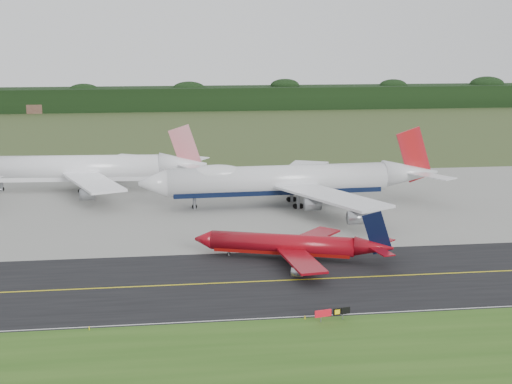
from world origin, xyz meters
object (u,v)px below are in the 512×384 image
object	(u,v)px
jet_ba_747	(289,180)
taxiway_sign	(332,312)
jet_star_tail	(83,169)
jet_red_737	(293,245)

from	to	relation	value
jet_ba_747	taxiway_sign	world-z (taller)	jet_ba_747
jet_star_tail	taxiway_sign	bearing A→B (deg)	-64.64
jet_ba_747	jet_star_tail	distance (m)	54.88
jet_red_737	jet_star_tail	world-z (taller)	jet_star_tail
jet_star_tail	taxiway_sign	world-z (taller)	jet_star_tail
jet_red_737	taxiway_sign	world-z (taller)	jet_red_737
jet_star_tail	taxiway_sign	size ratio (longest dim) A/B	12.22
jet_ba_747	taxiway_sign	distance (m)	69.93
jet_ba_747	taxiway_sign	xyz separation A→B (m)	(-5.72, -69.53, -4.90)
jet_ba_747	jet_red_737	bearing A→B (deg)	-98.70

